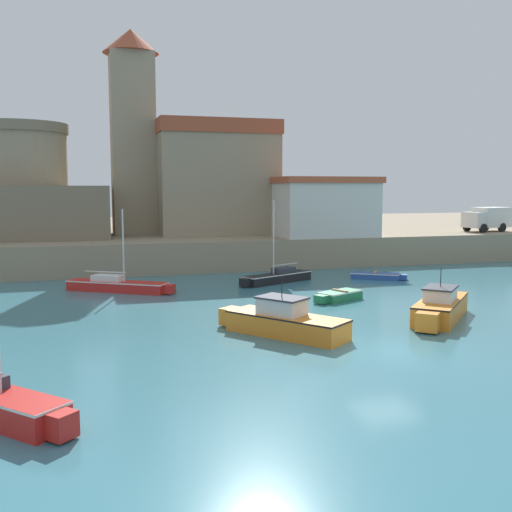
# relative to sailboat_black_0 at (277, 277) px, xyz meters

# --- Properties ---
(ground_plane) EXTENTS (200.00, 200.00, 0.00)m
(ground_plane) POSITION_rel_sailboat_black_0_xyz_m (-1.23, -17.18, -0.41)
(ground_plane) COLOR teal
(quay_seawall) EXTENTS (120.00, 40.00, 2.36)m
(quay_seawall) POSITION_rel_sailboat_black_0_xyz_m (-1.23, 25.43, 0.77)
(quay_seawall) COLOR gray
(quay_seawall) RESTS_ON ground
(sailboat_black_0) EXTENTS (5.66, 3.33, 5.54)m
(sailboat_black_0) POSITION_rel_sailboat_black_0_xyz_m (0.00, 0.00, 0.00)
(sailboat_black_0) COLOR black
(sailboat_black_0) RESTS_ON ground
(motorboat_orange_1) EXTENTS (5.28, 5.43, 2.54)m
(motorboat_orange_1) POSITION_rel_sailboat_black_0_xyz_m (3.93, -13.00, 0.21)
(motorboat_orange_1) COLOR orange
(motorboat_orange_1) RESTS_ON ground
(motorboat_orange_2) EXTENTS (4.77, 5.78, 2.57)m
(motorboat_orange_2) POSITION_rel_sailboat_black_0_xyz_m (-4.32, -13.68, 0.20)
(motorboat_orange_2) COLOR orange
(motorboat_orange_2) RESTS_ON ground
(dinghy_blue_3) EXTENTS (3.67, 2.87, 0.51)m
(dinghy_blue_3) POSITION_rel_sailboat_black_0_xyz_m (7.23, -0.39, -0.17)
(dinghy_blue_3) COLOR #284C9E
(dinghy_blue_3) RESTS_ON ground
(dinghy_green_5) EXTENTS (3.28, 2.27, 0.60)m
(dinghy_green_5) POSITION_rel_sailboat_black_0_xyz_m (1.32, -7.00, -0.13)
(dinghy_green_5) COLOR #237A4C
(dinghy_green_5) RESTS_ON ground
(sailboat_red_6) EXTENTS (6.42, 4.62, 5.06)m
(sailboat_red_6) POSITION_rel_sailboat_black_0_xyz_m (-10.47, -0.42, -0.01)
(sailboat_red_6) COLOR red
(sailboat_red_6) RESTS_ON ground
(church) EXTENTS (14.23, 14.43, 17.19)m
(church) POSITION_rel_sailboat_black_0_xyz_m (-2.24, 16.77, 7.43)
(church) COLOR gray
(church) RESTS_ON quay_seawall
(fortress) EXTENTS (13.74, 13.74, 9.22)m
(fortress) POSITION_rel_sailboat_black_0_xyz_m (-17.23, 15.79, 5.07)
(fortress) COLOR #796C57
(fortress) RESTS_ON quay_seawall
(harbor_shed_far_end) EXTENTS (8.25, 7.32, 4.86)m
(harbor_shed_far_end) POSITION_rel_sailboat_black_0_xyz_m (6.77, 8.96, 4.40)
(harbor_shed_far_end) COLOR silver
(harbor_shed_far_end) RESTS_ON quay_seawall
(truck_on_quay) EXTENTS (4.59, 2.78, 2.20)m
(truck_on_quay) POSITION_rel_sailboat_black_0_xyz_m (23.16, 8.79, 3.17)
(truck_on_quay) COLOR silver
(truck_on_quay) RESTS_ON quay_seawall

